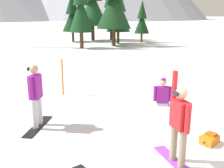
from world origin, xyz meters
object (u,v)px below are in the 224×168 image
at_px(snowboarder_foreground, 179,124).
at_px(backpack_orange, 210,139).
at_px(pine_tree_leaning, 142,20).
at_px(pine_tree_broad, 81,7).
at_px(pine_tree_slender, 114,2).
at_px(pine_tree_young, 92,2).
at_px(pine_tree_twin, 72,15).
at_px(snowboarder_background, 162,94).
at_px(snowboarder_midground, 36,95).
at_px(pine_tree_tall, 118,13).
at_px(trail_marker_pole, 63,77).
at_px(pine_tree_short, 111,9).

height_order(snowboarder_foreground, backpack_orange, snowboarder_foreground).
distance_m(pine_tree_leaning, pine_tree_broad, 8.30).
bearing_deg(backpack_orange, pine_tree_slender, 75.95).
height_order(pine_tree_leaning, pine_tree_young, pine_tree_young).
height_order(snowboarder_foreground, pine_tree_twin, pine_tree_twin).
bearing_deg(pine_tree_twin, pine_tree_slender, -61.67).
xyz_separation_m(snowboarder_background, backpack_orange, (-0.45, -3.03, -0.23)).
bearing_deg(pine_tree_young, snowboarder_midground, -109.51).
bearing_deg(backpack_orange, pine_tree_tall, 74.21).
bearing_deg(pine_tree_tall, backpack_orange, -105.79).
xyz_separation_m(snowboarder_foreground, snowboarder_midground, (-2.56, 2.98, 0.02)).
bearing_deg(pine_tree_twin, trail_marker_pole, -103.02).
xyz_separation_m(pine_tree_short, pine_tree_leaning, (1.98, -4.56, -1.23)).
distance_m(snowboarder_foreground, pine_tree_broad, 20.54).
relative_size(pine_tree_tall, pine_tree_leaning, 1.27).
bearing_deg(pine_tree_broad, pine_tree_leaning, 21.50).
xyz_separation_m(trail_marker_pole, pine_tree_short, (9.92, 21.89, 3.05)).
relative_size(snowboarder_background, pine_tree_slender, 0.23).
bearing_deg(pine_tree_young, snowboarder_background, -100.28).
distance_m(trail_marker_pole, pine_tree_slender, 17.38).
height_order(pine_tree_short, pine_tree_slender, pine_tree_slender).
xyz_separation_m(snowboarder_background, pine_tree_young, (4.27, 23.56, 4.11)).
bearing_deg(pine_tree_young, pine_tree_broad, -113.93).
relative_size(snowboarder_background, pine_tree_tall, 0.30).
xyz_separation_m(backpack_orange, pine_tree_young, (4.72, 26.59, 4.33)).
xyz_separation_m(pine_tree_short, pine_tree_twin, (-5.14, -1.24, -0.79)).
xyz_separation_m(backpack_orange, pine_tree_twin, (2.16, 25.96, 2.85)).
distance_m(pine_tree_tall, pine_tree_slender, 2.38).
bearing_deg(pine_tree_twin, pine_tree_tall, -41.87).
distance_m(pine_tree_tall, pine_tree_short, 5.08).
bearing_deg(pine_tree_tall, pine_tree_young, 109.93).
relative_size(trail_marker_pole, pine_tree_slender, 0.18).
distance_m(snowboarder_background, backpack_orange, 3.07).
height_order(backpack_orange, pine_tree_slender, pine_tree_slender).
bearing_deg(pine_tree_broad, snowboarder_background, -94.08).
xyz_separation_m(snowboarder_midground, pine_tree_short, (11.12, 24.73, 2.82)).
relative_size(pine_tree_short, pine_tree_young, 0.84).
relative_size(backpack_orange, pine_tree_young, 0.07).
bearing_deg(pine_tree_leaning, snowboarder_midground, -123.01).
height_order(snowboarder_midground, pine_tree_twin, pine_tree_twin).
relative_size(pine_tree_twin, pine_tree_young, 0.67).
distance_m(snowboarder_foreground, snowboarder_midground, 3.93).
bearing_deg(backpack_orange, pine_tree_broad, 85.25).
xyz_separation_m(trail_marker_pole, pine_tree_leaning, (11.90, 17.33, 1.82)).
height_order(pine_tree_tall, pine_tree_slender, pine_tree_slender).
relative_size(backpack_orange, pine_tree_twin, 0.10).
relative_size(snowboarder_background, pine_tree_broad, 0.26).
bearing_deg(snowboarder_midground, pine_tree_leaning, 56.99).
distance_m(snowboarder_foreground, pine_tree_short, 29.15).
xyz_separation_m(pine_tree_short, pine_tree_slender, (-2.18, -6.74, 0.51)).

